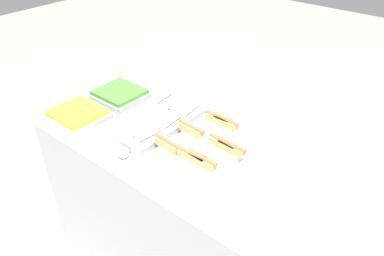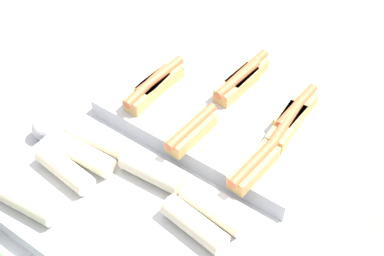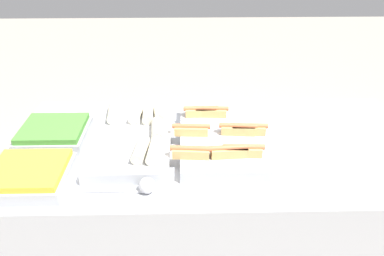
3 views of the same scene
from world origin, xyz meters
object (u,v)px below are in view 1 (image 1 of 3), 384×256
at_px(tray_hotdogs, 210,144).
at_px(serving_spoon_near, 122,152).
at_px(tray_side_front, 78,116).
at_px(tray_side_back, 120,96).
at_px(serving_spoon_far, 202,102).
at_px(tray_wraps, 159,118).

distance_m(tray_hotdogs, serving_spoon_near, 0.43).
xyz_separation_m(tray_hotdogs, tray_side_front, (-0.72, -0.25, 0.00)).
bearing_deg(tray_side_back, serving_spoon_near, -40.58).
bearing_deg(serving_spoon_far, tray_wraps, -101.40).
relative_size(serving_spoon_near, serving_spoon_far, 1.04).
height_order(tray_wraps, serving_spoon_far, tray_wraps).
xyz_separation_m(tray_hotdogs, tray_side_back, (-0.72, 0.05, 0.00)).
height_order(tray_wraps, tray_side_back, tray_wraps).
height_order(tray_hotdogs, serving_spoon_far, tray_hotdogs).
relative_size(tray_hotdogs, serving_spoon_far, 2.17).
xyz_separation_m(tray_hotdogs, tray_wraps, (-0.36, 0.01, -0.00)).
bearing_deg(tray_wraps, serving_spoon_far, 78.60).
height_order(tray_hotdogs, tray_side_back, tray_hotdogs).
bearing_deg(tray_hotdogs, tray_side_front, -160.54).
relative_size(tray_hotdogs, tray_side_front, 1.94).
relative_size(tray_side_back, serving_spoon_far, 1.12).
bearing_deg(tray_side_back, tray_side_front, -90.00).
bearing_deg(tray_side_back, serving_spoon_far, 33.15).
bearing_deg(tray_wraps, tray_side_back, 174.33).
xyz_separation_m(tray_side_back, serving_spoon_far, (0.42, 0.27, -0.01)).
height_order(tray_side_front, serving_spoon_far, tray_side_front).
xyz_separation_m(tray_wraps, serving_spoon_near, (0.07, -0.33, -0.01)).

